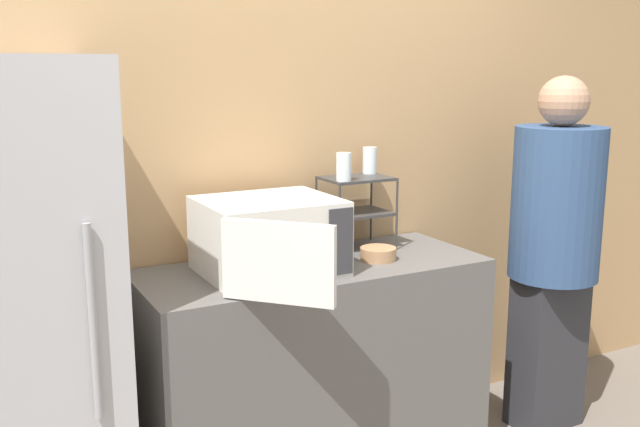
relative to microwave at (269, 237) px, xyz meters
The scene contains 9 objects.
wall_back 0.47m from the microwave, 59.74° to the left, with size 8.00×0.06×2.60m.
counter 0.63m from the microwave, ahead, with size 1.41×0.57×0.91m.
microwave is the anchor object (origin of this frame).
dish_rack 0.53m from the microwave, 19.58° to the left, with size 0.29×0.22×0.32m.
glass_front_left 0.47m from the microwave, 15.92° to the left, with size 0.06×0.06×0.12m.
glass_back_right 0.69m from the microwave, 21.98° to the left, with size 0.06×0.06×0.12m.
bowl 0.49m from the microwave, ahead, with size 0.15×0.15×0.05m.
person 1.39m from the microwave, ahead, with size 0.41×0.41×1.66m.
refrigerator 0.93m from the microwave, behind, with size 0.60×0.68×1.73m.
Camera 1 is at (-1.28, -2.17, 1.69)m, focal length 40.00 mm.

